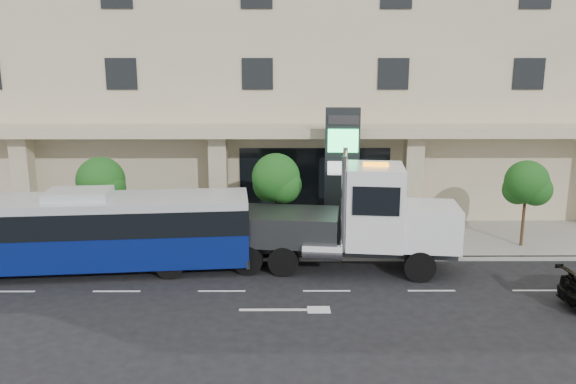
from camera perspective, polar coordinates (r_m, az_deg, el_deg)
name	(u,v)px	position (r m, az deg, el deg)	size (l,w,h in m)	color
ground	(324,277)	(23.12, 3.68, -8.58)	(120.00, 120.00, 0.00)	black
sidewalk	(317,238)	(27.81, 2.98, -4.73)	(120.00, 6.00, 0.15)	gray
curb	(321,259)	(24.97, 3.37, -6.77)	(120.00, 0.30, 0.15)	gray
convention_center	(310,41)	(37.01, 2.23, 15.08)	(60.00, 17.60, 20.00)	#B7AD89
tree_left	(101,184)	(26.98, -18.42, 0.76)	(2.27, 2.20, 4.22)	#422B19
tree_mid	(276,181)	(25.62, -1.18, 1.14)	(2.28, 2.20, 4.38)	#422B19
tree_right	(527,185)	(27.96, 23.11, 0.62)	(2.10, 2.00, 4.04)	#422B19
city_bus	(81,230)	(24.64, -20.26, -3.69)	(13.91, 4.21, 3.47)	black
tow_truck	(350,222)	(23.52, 6.34, -3.00)	(11.02, 3.80, 4.99)	#2D3033
signage_pylon	(342,175)	(26.42, 5.48, 1.72)	(1.63, 0.69, 6.38)	black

